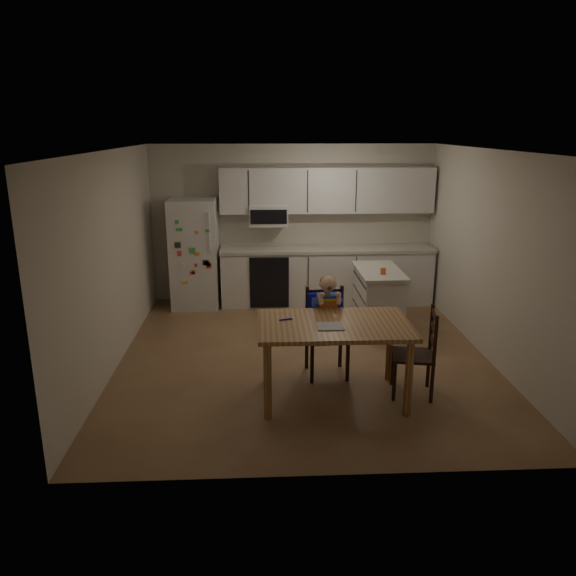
% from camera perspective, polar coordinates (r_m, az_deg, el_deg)
% --- Properties ---
extents(room, '(4.52, 5.01, 2.51)m').
position_cam_1_polar(room, '(7.13, 1.40, 3.89)').
color(room, brown).
rests_on(room, ground).
extents(refrigerator, '(0.72, 0.70, 1.70)m').
position_cam_1_polar(refrigerator, '(8.89, -9.46, 3.49)').
color(refrigerator, silver).
rests_on(refrigerator, ground).
extents(kitchen_run, '(3.37, 0.62, 2.15)m').
position_cam_1_polar(kitchen_run, '(8.97, 3.75, 3.97)').
color(kitchen_run, silver).
rests_on(kitchen_run, ground).
extents(kitchen_island, '(0.59, 1.14, 0.84)m').
position_cam_1_polar(kitchen_island, '(8.02, 9.13, -1.04)').
color(kitchen_island, silver).
rests_on(kitchen_island, ground).
extents(red_cup, '(0.07, 0.07, 0.09)m').
position_cam_1_polar(red_cup, '(7.66, 9.64, 1.71)').
color(red_cup, '#DD5529').
rests_on(red_cup, kitchen_island).
extents(dining_table, '(1.55, 1.00, 0.83)m').
position_cam_1_polar(dining_table, '(5.77, 4.69, -4.61)').
color(dining_table, brown).
rests_on(dining_table, ground).
extents(napkin, '(0.27, 0.23, 0.01)m').
position_cam_1_polar(napkin, '(5.62, 4.30, -3.90)').
color(napkin, silver).
rests_on(napkin, dining_table).
extents(toddler_spoon, '(0.12, 0.06, 0.02)m').
position_cam_1_polar(toddler_spoon, '(5.79, -0.33, -3.21)').
color(toddler_spoon, '#1216C1').
rests_on(toddler_spoon, dining_table).
extents(chair_booster, '(0.47, 0.47, 1.18)m').
position_cam_1_polar(chair_booster, '(6.35, 3.94, -2.71)').
color(chair_booster, black).
rests_on(chair_booster, ground).
extents(chair_side, '(0.49, 0.49, 0.95)m').
position_cam_1_polar(chair_side, '(6.06, 13.54, -5.85)').
color(chair_side, black).
rests_on(chair_side, ground).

